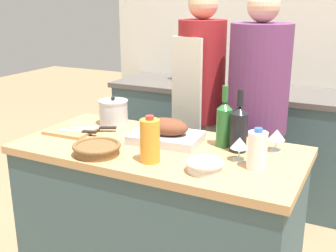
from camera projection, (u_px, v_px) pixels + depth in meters
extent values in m
cube|color=#3D565B|center=(159.00, 226.00, 2.24)|extent=(1.39, 0.67, 0.82)
cube|color=tan|center=(159.00, 150.00, 2.11)|extent=(1.44, 0.70, 0.04)
cube|color=#3D565B|center=(240.00, 144.00, 3.46)|extent=(2.11, 0.58, 0.85)
cube|color=#56514C|center=(243.00, 91.00, 3.33)|extent=(2.17, 0.60, 0.04)
cube|color=silver|center=(258.00, 35.00, 3.51)|extent=(2.67, 0.10, 2.55)
cube|color=#BCBCC1|center=(166.00, 138.00, 2.18)|extent=(0.38, 0.27, 0.04)
ellipsoid|color=brown|center=(166.00, 127.00, 2.16)|extent=(0.24, 0.17, 0.09)
cylinder|color=brown|center=(97.00, 150.00, 2.00)|extent=(0.21, 0.21, 0.04)
torus|color=brown|center=(97.00, 146.00, 1.99)|extent=(0.23, 0.23, 0.02)
cube|color=#AD7F51|center=(71.00, 131.00, 2.33)|extent=(0.26, 0.21, 0.02)
cylinder|color=#B7B7BC|center=(113.00, 113.00, 2.47)|extent=(0.17, 0.17, 0.13)
cylinder|color=#B7B7BC|center=(113.00, 101.00, 2.45)|extent=(0.17, 0.17, 0.01)
sphere|color=black|center=(113.00, 98.00, 2.45)|extent=(0.02, 0.02, 0.02)
cylinder|color=beige|center=(205.00, 167.00, 1.80)|extent=(0.15, 0.15, 0.04)
torus|color=beige|center=(205.00, 163.00, 1.80)|extent=(0.17, 0.17, 0.02)
cylinder|color=orange|center=(150.00, 141.00, 1.89)|extent=(0.09, 0.09, 0.20)
cylinder|color=red|center=(150.00, 118.00, 1.86)|extent=(0.04, 0.04, 0.02)
cylinder|color=white|center=(257.00, 150.00, 1.82)|extent=(0.09, 0.09, 0.17)
cylinder|color=#3360B2|center=(258.00, 130.00, 1.79)|extent=(0.04, 0.04, 0.02)
cylinder|color=#28662D|center=(224.00, 128.00, 2.09)|extent=(0.08, 0.08, 0.19)
cone|color=#28662D|center=(225.00, 106.00, 2.06)|extent=(0.08, 0.08, 0.04)
cylinder|color=#28662D|center=(225.00, 94.00, 2.04)|extent=(0.03, 0.03, 0.08)
cylinder|color=black|center=(239.00, 133.00, 2.02)|extent=(0.08, 0.08, 0.19)
cone|color=black|center=(240.00, 110.00, 1.99)|extent=(0.08, 0.08, 0.04)
cylinder|color=black|center=(240.00, 98.00, 1.97)|extent=(0.03, 0.03, 0.08)
cylinder|color=silver|center=(276.00, 150.00, 2.05)|extent=(0.06, 0.06, 0.00)
cylinder|color=silver|center=(276.00, 145.00, 2.05)|extent=(0.01, 0.01, 0.05)
cone|color=silver|center=(277.00, 135.00, 2.03)|extent=(0.08, 0.08, 0.05)
cylinder|color=silver|center=(239.00, 160.00, 1.94)|extent=(0.06, 0.06, 0.00)
cylinder|color=silver|center=(239.00, 154.00, 1.93)|extent=(0.01, 0.01, 0.05)
cone|color=silver|center=(240.00, 143.00, 1.91)|extent=(0.08, 0.08, 0.05)
cube|color=#B7B7BC|center=(85.00, 128.00, 2.34)|extent=(0.15, 0.10, 0.01)
cube|color=black|center=(108.00, 128.00, 2.34)|extent=(0.10, 0.07, 0.01)
cube|color=#B7B7BC|center=(71.00, 131.00, 2.29)|extent=(0.14, 0.07, 0.01)
cube|color=black|center=(89.00, 132.00, 2.27)|extent=(0.09, 0.05, 0.01)
cube|color=silver|center=(185.00, 77.00, 3.62)|extent=(0.18, 0.14, 0.06)
cylinder|color=#B7B7BC|center=(183.00, 68.00, 3.61)|extent=(0.13, 0.13, 0.10)
cube|color=silver|center=(192.00, 65.00, 3.56)|extent=(0.05, 0.08, 0.17)
cube|color=silver|center=(186.00, 49.00, 3.55)|extent=(0.17, 0.08, 0.09)
cylinder|color=#B28E2D|center=(203.00, 79.00, 3.35)|extent=(0.06, 0.06, 0.12)
cylinder|color=black|center=(203.00, 70.00, 3.33)|extent=(0.03, 0.03, 0.02)
cylinder|color=maroon|center=(236.00, 73.00, 3.48)|extent=(0.06, 0.06, 0.18)
cylinder|color=black|center=(237.00, 61.00, 3.46)|extent=(0.02, 0.02, 0.02)
cube|color=beige|center=(199.00, 173.00, 2.96)|extent=(0.29, 0.24, 0.79)
cylinder|color=maroon|center=(202.00, 71.00, 2.75)|extent=(0.31, 0.31, 0.66)
sphere|color=#DBAD89|center=(203.00, 4.00, 2.63)|extent=(0.19, 0.19, 0.19)
cube|color=silver|center=(186.00, 103.00, 2.70)|extent=(0.24, 0.09, 0.83)
cube|color=beige|center=(252.00, 188.00, 2.74)|extent=(0.31, 0.23, 0.78)
cylinder|color=#663360|center=(259.00, 79.00, 2.53)|extent=(0.37, 0.37, 0.65)
sphere|color=#DBAD89|center=(264.00, 6.00, 2.40)|extent=(0.19, 0.19, 0.19)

